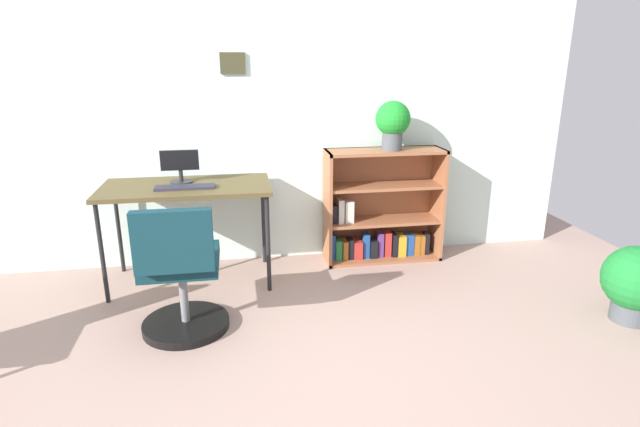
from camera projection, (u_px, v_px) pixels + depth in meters
The scene contains 8 objects.
wall_back at pixel (250, 98), 3.82m from camera, with size 5.20×0.12×2.58m.
desk at pixel (187, 193), 3.53m from camera, with size 1.17×0.61×0.73m.
monitor at pixel (180, 166), 3.55m from camera, with size 0.26×0.16×0.24m.
keyboard at pixel (185, 187), 3.43m from camera, with size 0.40×0.12×0.02m, color #2B2936.
office_chair at pixel (181, 280), 2.91m from camera, with size 0.52×0.55×0.83m.
bookshelf_low at pixel (380, 212), 4.06m from camera, with size 0.93×0.30×0.90m.
potted_plant_on_shelf at pixel (393, 122), 3.81m from camera, with size 0.26×0.26×0.37m.
potted_plant_floor at pixel (636, 281), 3.09m from camera, with size 0.40×0.40×0.49m.
Camera 1 is at (-0.13, -1.79, 1.58)m, focal length 28.20 mm.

